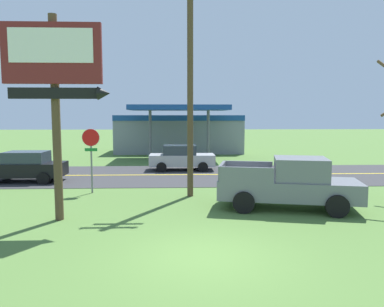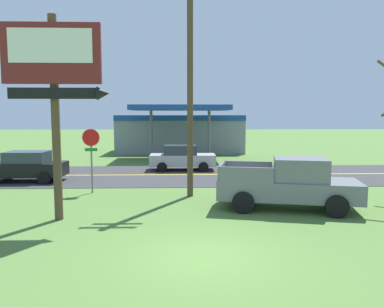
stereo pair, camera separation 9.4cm
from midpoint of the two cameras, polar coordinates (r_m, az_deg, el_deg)
name	(u,v)px [view 1 (the left image)]	position (r m, az deg, el deg)	size (l,w,h in m)	color
ground_plane	(205,257)	(9.65, 1.65, -15.58)	(180.00, 180.00, 0.00)	#4C7033
road_asphalt	(189,175)	(22.26, -0.63, -3.30)	(140.00, 8.00, 0.02)	#333335
road_centre_line	(189,175)	(22.25, -0.63, -3.26)	(126.00, 0.20, 0.01)	gold
motel_sign	(55,77)	(13.08, -20.46, 10.93)	(3.42, 0.54, 6.80)	brown
stop_sign	(91,149)	(17.44, -15.41, 0.66)	(0.80, 0.08, 2.95)	slate
utility_pole	(190,76)	(16.20, -0.45, 11.76)	(1.78, 0.26, 9.83)	brown
gas_station	(179,132)	(36.41, -2.08, 3.28)	(12.00, 11.50, 4.40)	gray
pickup_grey_parked_on_lawn	(290,184)	(14.56, 14.59, -4.51)	(5.50, 3.06, 1.96)	slate
car_black_near_lane	(25,167)	(21.76, -24.42, -1.84)	(4.20, 2.00, 1.64)	black
car_silver_mid_lane	(181,158)	(24.12, -1.75, -0.63)	(4.20, 2.00, 1.64)	#A8AAAF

